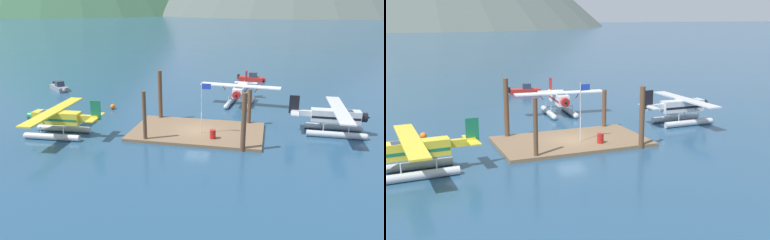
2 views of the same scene
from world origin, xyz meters
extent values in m
plane|color=navy|center=(0.00, 0.00, 0.00)|extent=(1200.00, 1200.00, 0.00)
cube|color=brown|center=(0.00, 0.00, 0.15)|extent=(13.45, 8.01, 0.30)
cylinder|color=brown|center=(-4.46, -3.47, 2.52)|extent=(0.37, 0.37, 5.03)
cylinder|color=brown|center=(5.00, -3.89, 2.73)|extent=(0.46, 0.46, 5.45)
cylinder|color=brown|center=(-5.04, 3.60, 2.86)|extent=(0.46, 0.46, 5.71)
cylinder|color=brown|center=(5.03, 3.68, 2.02)|extent=(0.42, 0.42, 4.04)
cylinder|color=silver|center=(0.57, -0.73, 2.90)|extent=(0.08, 0.08, 5.20)
cube|color=#1E3DB2|center=(1.02, -0.73, 5.15)|extent=(0.90, 0.03, 0.56)
sphere|color=gold|center=(0.57, -0.73, 5.55)|extent=(0.10, 0.10, 0.10)
cylinder|color=#AD1E19|center=(1.94, -2.03, 0.74)|extent=(0.58, 0.58, 0.88)
torus|color=#AD1E19|center=(1.94, -2.03, 0.74)|extent=(0.62, 0.62, 0.04)
sphere|color=orange|center=(-12.31, 6.61, 0.32)|extent=(0.64, 0.64, 0.64)
cylinder|color=#B7BABF|center=(-13.53, -5.00, 0.32)|extent=(5.63, 0.96, 0.64)
sphere|color=#B7BABF|center=(-16.33, -5.16, 0.32)|extent=(0.64, 0.64, 0.64)
cylinder|color=#B7BABF|center=(-13.67, -2.50, 0.32)|extent=(5.63, 0.96, 0.64)
sphere|color=#B7BABF|center=(-16.47, -2.67, 0.32)|extent=(0.64, 0.64, 0.64)
cylinder|color=#B7BABF|center=(-14.73, -5.07, 0.99)|extent=(0.10, 0.10, 0.70)
cylinder|color=#B7BABF|center=(-12.33, -4.93, 0.99)|extent=(0.10, 0.10, 0.70)
cylinder|color=#B7BABF|center=(-14.87, -2.57, 0.99)|extent=(0.10, 0.10, 0.70)
cylinder|color=#B7BABF|center=(-12.48, -2.43, 0.99)|extent=(0.10, 0.10, 0.70)
cube|color=yellow|center=(-13.60, -3.75, 1.94)|extent=(4.86, 1.52, 1.20)
cube|color=#196B47|center=(-13.60, -3.75, 1.84)|extent=(4.77, 1.53, 0.24)
cube|color=#283347|center=(-14.68, -3.81, 2.27)|extent=(1.16, 1.12, 0.56)
cube|color=yellow|center=(-13.90, -3.77, 2.61)|extent=(2.00, 10.46, 0.14)
cylinder|color=#196B47|center=(-13.77, -5.97, 2.27)|extent=(0.12, 0.63, 0.84)
cylinder|color=#196B47|center=(-14.03, -1.57, 2.27)|extent=(0.12, 0.63, 0.84)
cylinder|color=#196B47|center=(-16.30, -3.91, 1.94)|extent=(0.65, 0.99, 0.96)
cone|color=black|center=(-16.75, -3.93, 1.94)|extent=(0.37, 0.38, 0.36)
cube|color=yellow|center=(-10.36, -3.56, 2.04)|extent=(2.22, 0.57, 0.56)
cube|color=#196B47|center=(-9.46, -3.51, 2.89)|extent=(1.01, 0.18, 1.90)
cube|color=yellow|center=(-9.56, -3.52, 2.14)|extent=(0.98, 3.24, 0.10)
cylinder|color=#B7BABF|center=(13.80, 4.04, 0.32)|extent=(5.60, 0.67, 0.64)
sphere|color=#B7BABF|center=(16.60, 4.03, 0.32)|extent=(0.64, 0.64, 0.64)
cylinder|color=#B7BABF|center=(13.79, 1.54, 0.32)|extent=(5.60, 0.67, 0.64)
sphere|color=#B7BABF|center=(16.59, 1.53, 0.32)|extent=(0.64, 0.64, 0.64)
cylinder|color=#B7BABF|center=(15.00, 4.04, 0.99)|extent=(0.10, 0.10, 0.70)
cylinder|color=#B7BABF|center=(12.60, 4.05, 0.99)|extent=(0.10, 0.10, 0.70)
cylinder|color=#B7BABF|center=(14.99, 1.54, 0.99)|extent=(0.10, 0.10, 0.70)
cylinder|color=#B7BABF|center=(12.59, 1.55, 0.99)|extent=(0.10, 0.10, 0.70)
cube|color=silver|center=(13.79, 2.79, 1.94)|extent=(4.81, 1.27, 1.20)
cube|color=black|center=(13.79, 2.79, 1.84)|extent=(4.71, 1.28, 0.24)
cube|color=#283347|center=(14.87, 2.79, 2.27)|extent=(1.11, 1.06, 0.56)
cube|color=silver|center=(14.09, 2.79, 2.61)|extent=(1.45, 10.41, 0.14)
cylinder|color=black|center=(14.11, 4.99, 2.27)|extent=(0.08, 0.62, 0.84)
cylinder|color=black|center=(14.08, 0.59, 2.27)|extent=(0.08, 0.62, 0.84)
cylinder|color=black|center=(16.49, 2.78, 1.94)|extent=(0.60, 0.96, 0.96)
cone|color=black|center=(16.94, 2.78, 1.94)|extent=(0.35, 0.36, 0.36)
cube|color=silver|center=(10.54, 2.81, 2.04)|extent=(2.20, 0.45, 0.56)
cube|color=black|center=(9.64, 2.81, 2.89)|extent=(1.00, 0.13, 1.90)
cube|color=silver|center=(9.74, 2.81, 2.14)|extent=(0.82, 3.20, 0.10)
cylinder|color=#B7BABF|center=(4.55, 12.06, 0.32)|extent=(1.19, 5.64, 0.64)
sphere|color=#B7BABF|center=(4.27, 9.28, 0.32)|extent=(0.64, 0.64, 0.64)
cylinder|color=#B7BABF|center=(2.06, 12.31, 0.32)|extent=(1.19, 5.64, 0.64)
sphere|color=#B7BABF|center=(1.78, 9.52, 0.32)|extent=(0.64, 0.64, 0.64)
cylinder|color=#B7BABF|center=(4.43, 10.87, 0.99)|extent=(0.10, 0.10, 0.70)
cylinder|color=#B7BABF|center=(4.67, 13.26, 0.99)|extent=(0.10, 0.10, 0.70)
cylinder|color=#B7BABF|center=(1.94, 11.12, 0.99)|extent=(0.10, 0.10, 0.70)
cylinder|color=#B7BABF|center=(2.18, 13.50, 0.99)|extent=(0.10, 0.10, 0.70)
cube|color=white|center=(3.31, 12.19, 1.94)|extent=(1.71, 4.90, 1.20)
cube|color=#B21E1E|center=(3.31, 12.19, 1.84)|extent=(1.72, 4.81, 0.24)
cube|color=#283347|center=(3.20, 11.11, 2.27)|extent=(1.16, 1.20, 0.56)
cube|color=white|center=(3.28, 11.89, 2.61)|extent=(10.49, 2.43, 0.14)
cylinder|color=#B21E1E|center=(5.47, 11.67, 2.27)|extent=(0.63, 0.14, 0.84)
cylinder|color=#B21E1E|center=(1.09, 12.11, 2.27)|extent=(0.63, 0.14, 0.84)
cylinder|color=#B21E1E|center=(3.04, 9.50, 1.94)|extent=(1.01, 0.69, 0.96)
cone|color=black|center=(2.99, 9.05, 1.94)|extent=(0.39, 0.38, 0.36)
cube|color=white|center=(3.63, 15.42, 2.04)|extent=(0.66, 2.23, 0.56)
cube|color=#B21E1E|center=(3.72, 16.32, 2.89)|extent=(0.22, 1.01, 1.90)
cube|color=white|center=(3.71, 16.22, 2.14)|extent=(3.26, 1.11, 0.10)
cube|color=#B2231E|center=(3.82, 28.22, 0.35)|extent=(4.38, 2.15, 0.70)
sphere|color=#B2231E|center=(5.90, 27.89, 0.35)|extent=(0.70, 0.70, 0.70)
cube|color=#283347|center=(4.12, 28.18, 1.10)|extent=(1.36, 1.28, 0.80)
cube|color=black|center=(1.57, 28.59, 0.60)|extent=(0.37, 0.41, 0.80)
cube|color=gray|center=(-24.78, 14.75, 0.35)|extent=(4.20, 3.83, 0.70)
sphere|color=gray|center=(-23.15, 13.42, 0.35)|extent=(0.70, 0.70, 0.70)
cube|color=#283347|center=(-24.54, 14.56, 1.10)|extent=(1.63, 1.61, 0.80)
cube|color=black|center=(-26.54, 16.20, 0.60)|extent=(0.48, 0.48, 0.80)
camera|label=1|loc=(7.07, -35.24, 12.90)|focal=34.38mm
camera|label=2|loc=(-15.33, -38.50, 11.41)|focal=44.24mm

